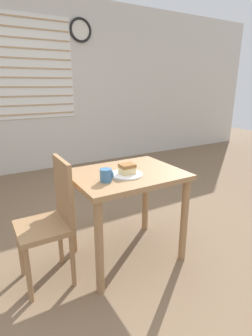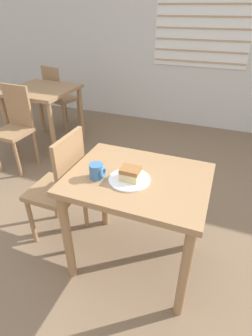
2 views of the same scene
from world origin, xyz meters
The scene contains 7 objects.
ground_plane centered at (0.00, 0.00, 0.00)m, with size 14.00×14.00×0.00m, color #7A6047.
wall_back centered at (0.00, 3.03, 1.41)m, with size 10.00×0.10×2.80m.
dining_table_near centered at (0.14, 0.14, 0.62)m, with size 0.86×0.66×0.76m.
chair_near_window centered at (-0.47, 0.18, 0.51)m, with size 0.37×0.37×0.94m.
plate centered at (0.10, 0.08, 0.77)m, with size 0.25×0.25×0.01m.
cake_slice centered at (0.11, 0.08, 0.81)m, with size 0.11×0.09×0.08m.
coffee_mug centered at (-0.09, 0.04, 0.81)m, with size 0.09×0.09×0.09m.
Camera 1 is at (-0.86, -1.55, 1.43)m, focal length 28.00 mm.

